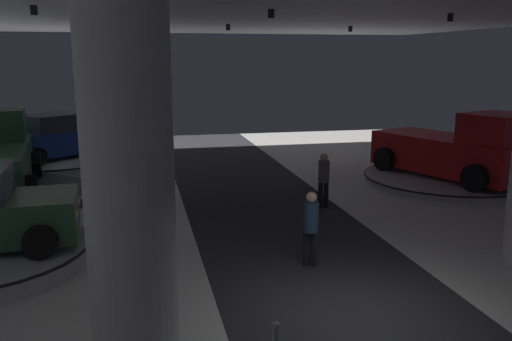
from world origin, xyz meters
The scene contains 8 objects.
ground centered at (0.00, 0.00, -0.02)m, with size 24.00×44.00×0.06m.
column_left centered at (-3.56, -0.59, 2.75)m, with size 1.20×1.20×5.50m.
display_platform_deep_left centered at (-6.60, 14.51, 0.21)m, with size 5.23×5.23×0.37m.
display_car_deep_left centered at (-6.62, 14.49, 1.14)m, with size 4.35×4.12×1.71m.
display_platform_far_right centered at (6.97, 8.60, 0.14)m, with size 5.68×5.68×0.24m.
pickup_truck_far_right centered at (7.08, 8.30, 1.18)m, with size 4.07×5.70×2.30m.
visitor_walking_near centered at (1.73, 6.59, 0.91)m, with size 0.32×0.32×1.59m.
visitor_walking_far centered at (-0.03, 2.42, 0.91)m, with size 0.32×0.32×1.59m.
Camera 1 is at (-3.42, -7.64, 4.28)m, focal length 37.70 mm.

